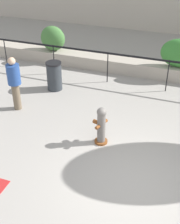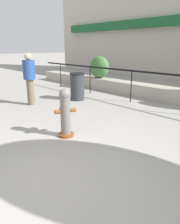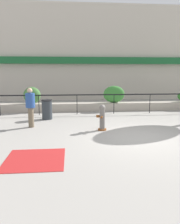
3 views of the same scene
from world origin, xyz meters
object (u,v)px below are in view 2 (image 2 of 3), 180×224
at_px(hedge_bush_0, 99,67).
at_px(pedestrian, 29,76).
at_px(fire_hydrant, 65,112).
at_px(trash_bin, 77,86).

relative_size(hedge_bush_0, pedestrian, 0.60).
distance_m(fire_hydrant, pedestrian, 3.17).
bearing_deg(fire_hydrant, hedge_bush_0, 127.72).
distance_m(hedge_bush_0, trash_bin, 2.58).
bearing_deg(fire_hydrant, trash_bin, 136.15).
bearing_deg(pedestrian, fire_hydrant, -14.43).
distance_m(hedge_bush_0, fire_hydrant, 5.93).
distance_m(pedestrian, trash_bin, 1.78).
distance_m(fire_hydrant, trash_bin, 3.47).
bearing_deg(hedge_bush_0, pedestrian, -81.52).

